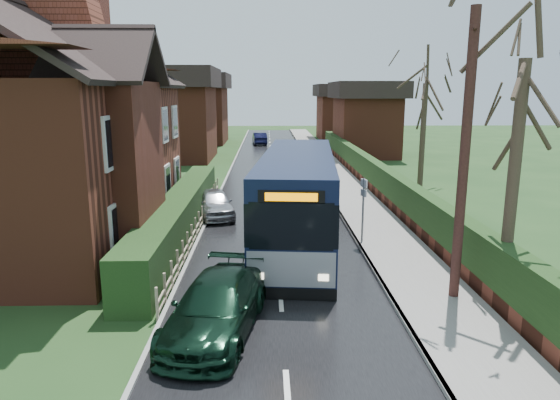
{
  "coord_description": "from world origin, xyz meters",
  "views": [
    {
      "loc": [
        -0.37,
        -14.74,
        5.68
      ],
      "look_at": [
        0.11,
        3.02,
        1.8
      ],
      "focal_mm": 32.0,
      "sensor_mm": 36.0,
      "label": 1
    }
  ],
  "objects_px": {
    "brick_house": "(49,126)",
    "car_green": "(216,307)",
    "bus_stop_sign": "(363,202)",
    "telegraph_pole": "(464,160)",
    "bus": "(298,199)",
    "car_silver": "(214,203)"
  },
  "relations": [
    {
      "from": "brick_house",
      "to": "car_green",
      "type": "xyz_separation_m",
      "value": [
        7.13,
        -8.44,
        -3.71
      ]
    },
    {
      "from": "brick_house",
      "to": "car_green",
      "type": "height_order",
      "value": "brick_house"
    },
    {
      "from": "bus_stop_sign",
      "to": "telegraph_pole",
      "type": "xyz_separation_m",
      "value": [
        1.6,
        -5.1,
        2.24
      ]
    },
    {
      "from": "bus",
      "to": "car_green",
      "type": "xyz_separation_m",
      "value": [
        -2.4,
        -7.33,
        -1.03
      ]
    },
    {
      "from": "bus",
      "to": "car_silver",
      "type": "xyz_separation_m",
      "value": [
        -3.6,
        4.07,
        -1.05
      ]
    },
    {
      "from": "bus",
      "to": "bus_stop_sign",
      "type": "bearing_deg",
      "value": -6.0
    },
    {
      "from": "brick_house",
      "to": "bus_stop_sign",
      "type": "bearing_deg",
      "value": -7.59
    },
    {
      "from": "bus",
      "to": "car_silver",
      "type": "height_order",
      "value": "bus"
    },
    {
      "from": "bus",
      "to": "telegraph_pole",
      "type": "distance_m",
      "value": 7.23
    },
    {
      "from": "brick_house",
      "to": "bus_stop_sign",
      "type": "distance_m",
      "value": 12.34
    },
    {
      "from": "brick_house",
      "to": "car_silver",
      "type": "relative_size",
      "value": 3.91
    },
    {
      "from": "car_green",
      "to": "telegraph_pole",
      "type": "distance_m",
      "value": 7.39
    },
    {
      "from": "brick_house",
      "to": "car_green",
      "type": "distance_m",
      "value": 11.66
    },
    {
      "from": "brick_house",
      "to": "car_silver",
      "type": "height_order",
      "value": "brick_house"
    },
    {
      "from": "car_silver",
      "to": "car_green",
      "type": "relative_size",
      "value": 0.82
    },
    {
      "from": "bus",
      "to": "bus_stop_sign",
      "type": "xyz_separation_m",
      "value": [
        2.4,
        -0.48,
        -0.0
      ]
    },
    {
      "from": "brick_house",
      "to": "car_silver",
      "type": "bearing_deg",
      "value": 26.54
    },
    {
      "from": "bus",
      "to": "telegraph_pole",
      "type": "xyz_separation_m",
      "value": [
        4.0,
        -5.58,
        2.24
      ]
    },
    {
      "from": "bus",
      "to": "bus_stop_sign",
      "type": "distance_m",
      "value": 2.45
    },
    {
      "from": "car_green",
      "to": "bus_stop_sign",
      "type": "height_order",
      "value": "bus_stop_sign"
    },
    {
      "from": "car_silver",
      "to": "telegraph_pole",
      "type": "relative_size",
      "value": 0.48
    },
    {
      "from": "car_green",
      "to": "brick_house",
      "type": "bearing_deg",
      "value": 140.47
    }
  ]
}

